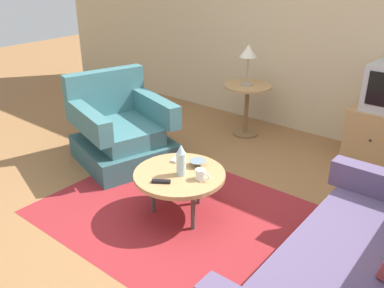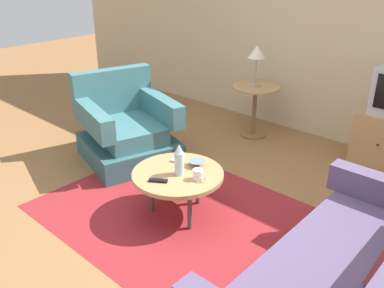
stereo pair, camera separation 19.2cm
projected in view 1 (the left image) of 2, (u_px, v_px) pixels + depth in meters
ground_plane at (186, 223)px, 3.44m from camera, size 16.00×16.00×0.00m
back_wall at (328, 21)px, 4.64m from camera, size 9.00×0.12×2.70m
area_rug at (180, 214)px, 3.56m from camera, size 2.26×1.76×0.00m
armchair at (121, 132)px, 4.40m from camera, size 1.14×1.11×0.90m
couch at (359, 281)px, 2.42m from camera, size 0.91×1.80×0.91m
coffee_table at (180, 176)px, 3.41m from camera, size 0.75×0.75×0.40m
side_table at (247, 99)px, 4.96m from camera, size 0.56×0.56×0.63m
table_lamp at (248, 53)px, 4.73m from camera, size 0.20×0.20×0.47m
vase at (181, 160)px, 3.31m from camera, size 0.08×0.08×0.27m
mug at (201, 174)px, 3.28m from camera, size 0.13×0.08×0.09m
bowl at (198, 163)px, 3.50m from camera, size 0.14×0.14×0.05m
tv_remote_dark at (161, 181)px, 3.24m from camera, size 0.15×0.12×0.02m
tv_remote_silver at (178, 158)px, 3.62m from camera, size 0.09×0.18×0.02m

